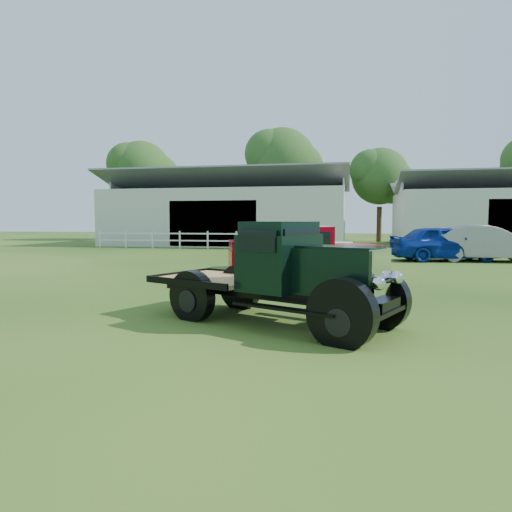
% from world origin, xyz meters
% --- Properties ---
extents(ground, '(120.00, 120.00, 0.00)m').
position_xyz_m(ground, '(0.00, 0.00, 0.00)').
color(ground, '#18360E').
extents(shed_left, '(18.80, 10.20, 5.60)m').
position_xyz_m(shed_left, '(-7.00, 26.00, 2.80)').
color(shed_left, beige).
rests_on(shed_left, ground).
extents(shed_right, '(16.80, 9.20, 5.20)m').
position_xyz_m(shed_right, '(14.00, 27.00, 2.60)').
color(shed_right, beige).
rests_on(shed_right, ground).
extents(fence_rail, '(14.20, 0.16, 1.20)m').
position_xyz_m(fence_rail, '(-8.00, 20.00, 0.60)').
color(fence_rail, white).
rests_on(fence_rail, ground).
extents(tree_a, '(6.30, 6.30, 10.50)m').
position_xyz_m(tree_a, '(-18.00, 33.00, 5.25)').
color(tree_a, '#204619').
rests_on(tree_a, ground).
extents(tree_b, '(6.90, 6.90, 11.50)m').
position_xyz_m(tree_b, '(-4.00, 34.00, 5.75)').
color(tree_b, '#204619').
rests_on(tree_b, ground).
extents(tree_c, '(5.40, 5.40, 9.00)m').
position_xyz_m(tree_c, '(5.00, 33.00, 4.50)').
color(tree_c, '#204619').
rests_on(tree_c, ground).
extents(vintage_flatbed, '(5.12, 3.68, 1.89)m').
position_xyz_m(vintage_flatbed, '(1.08, -1.26, 0.94)').
color(vintage_flatbed, black).
rests_on(vintage_flatbed, ground).
extents(red_pickup, '(5.14, 3.26, 1.75)m').
position_xyz_m(red_pickup, '(1.03, 4.62, 0.88)').
color(red_pickup, '#97000F').
rests_on(red_pickup, ground).
extents(white_pickup, '(4.46, 1.99, 1.60)m').
position_xyz_m(white_pickup, '(0.40, 7.97, 0.80)').
color(white_pickup, beige).
rests_on(white_pickup, ground).
extents(misc_car_blue, '(5.24, 2.98, 1.68)m').
position_xyz_m(misc_car_blue, '(6.78, 13.30, 0.84)').
color(misc_car_blue, navy).
rests_on(misc_car_blue, ground).
extents(misc_car_grey, '(5.16, 1.86, 1.69)m').
position_xyz_m(misc_car_grey, '(8.63, 13.40, 0.85)').
color(misc_car_grey, gray).
rests_on(misc_car_grey, ground).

